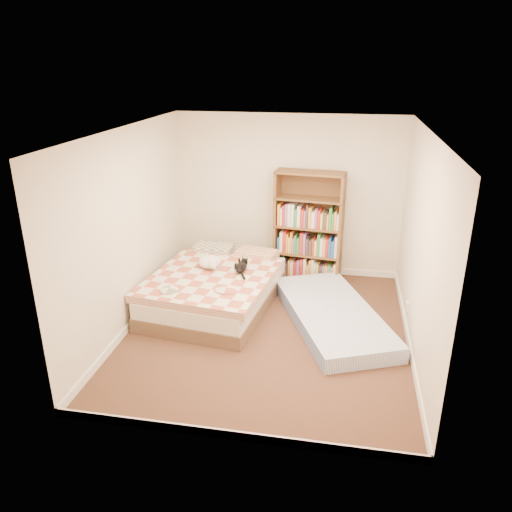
% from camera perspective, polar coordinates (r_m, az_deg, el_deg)
% --- Properties ---
extents(room, '(3.51, 4.01, 2.51)m').
position_cam_1_polar(room, '(5.93, 1.37, 1.52)').
color(room, '#4A2A1F').
rests_on(room, ground).
extents(bed, '(1.77, 2.30, 0.57)m').
position_cam_1_polar(bed, '(7.02, -4.59, -3.57)').
color(bed, brown).
rests_on(bed, room).
extents(bookshelf, '(1.06, 0.46, 1.71)m').
position_cam_1_polar(bookshelf, '(7.73, 5.94, 1.63)').
color(bookshelf, brown).
rests_on(bookshelf, room).
extents(floor_mattress, '(1.79, 2.45, 0.20)m').
position_cam_1_polar(floor_mattress, '(6.67, 8.71, -6.70)').
color(floor_mattress, '#7388C0').
rests_on(floor_mattress, room).
extents(black_cat, '(0.19, 0.55, 0.13)m').
position_cam_1_polar(black_cat, '(6.89, -1.65, -1.20)').
color(black_cat, black).
rests_on(black_cat, bed).
extents(white_dog, '(0.38, 0.41, 0.17)m').
position_cam_1_polar(white_dog, '(6.99, -5.26, -0.67)').
color(white_dog, white).
rests_on(white_dog, bed).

